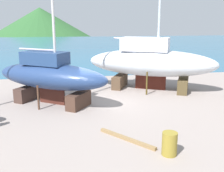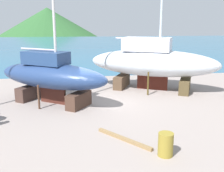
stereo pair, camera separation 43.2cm
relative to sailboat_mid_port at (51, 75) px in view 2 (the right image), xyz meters
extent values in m
plane|color=gray|center=(3.00, -3.25, -1.84)|extent=(45.81, 45.81, 0.00)
cube|color=#29668A|center=(3.00, 41.63, -1.84)|extent=(153.60, 66.85, 0.01)
cone|color=#2C5C2D|center=(-12.05, 129.13, -1.84)|extent=(82.11, 82.11, 23.51)
cube|color=#462F24|center=(1.66, -1.11, -1.39)|extent=(1.64, 1.97, 0.92)
cube|color=#45302A|center=(-1.60, 1.07, -1.39)|extent=(1.64, 1.97, 0.92)
cylinder|color=brown|center=(0.76, 1.07, -1.11)|extent=(0.12, 0.12, 1.47)
cylinder|color=#4C3224|center=(-0.70, -1.10, -1.11)|extent=(0.12, 0.12, 1.47)
ellipsoid|color=navy|center=(0.03, -0.02, -0.06)|extent=(7.84, 6.34, 1.58)
cube|color=#472018|center=(0.03, -0.02, -1.40)|extent=(1.61, 1.12, 1.11)
cube|color=navy|center=(-0.30, 0.20, 1.05)|extent=(3.14, 2.76, 0.79)
cylinder|color=silver|center=(-0.79, 0.53, 1.55)|extent=(2.34, 1.62, 0.11)
cube|color=#4F4026|center=(9.47, 1.47, -1.36)|extent=(1.69, 2.46, 0.96)
cube|color=brown|center=(5.12, 3.62, -1.36)|extent=(1.69, 2.46, 0.96)
cylinder|color=#432E26|center=(8.03, 4.02, -1.01)|extent=(0.12, 0.12, 1.66)
cylinder|color=#4E3F1B|center=(6.57, 1.07, -1.01)|extent=(0.12, 0.12, 1.66)
ellipsoid|color=silver|center=(7.30, 2.55, 0.21)|extent=(10.03, 6.99, 1.99)
cube|color=#451911|center=(7.30, 2.55, -1.48)|extent=(2.12, 1.10, 1.39)
cube|color=silver|center=(6.86, 2.76, 1.60)|extent=(3.93, 3.16, 0.99)
cylinder|color=#BBB5CA|center=(6.21, 3.09, 2.01)|extent=(3.10, 1.62, 0.12)
cylinder|color=olive|center=(4.90, -7.70, -1.38)|extent=(0.69, 0.69, 0.94)
cube|color=olive|center=(3.54, -6.12, -1.77)|extent=(2.03, 2.49, 0.14)
camera|label=1|loc=(1.10, -16.93, 3.30)|focal=43.40mm
camera|label=2|loc=(1.52, -16.99, 3.30)|focal=43.40mm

